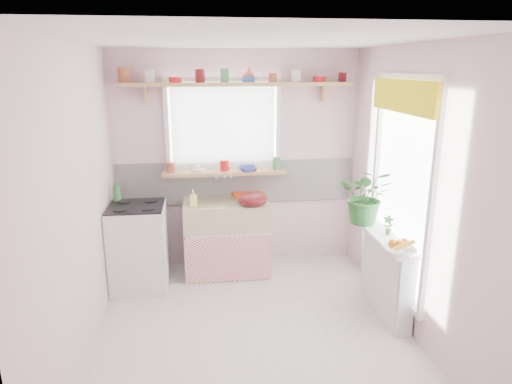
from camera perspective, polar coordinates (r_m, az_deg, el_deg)
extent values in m
plane|color=silver|center=(4.28, -0.30, -17.13)|extent=(3.20, 3.20, 0.00)
plane|color=white|center=(3.62, -0.36, 18.50)|extent=(3.20, 3.20, 0.00)
plane|color=beige|center=(5.31, -2.44, 3.94)|extent=(2.80, 0.00, 2.80)
plane|color=beige|center=(2.29, 4.68, -12.08)|extent=(2.80, 0.00, 2.80)
plane|color=beige|center=(3.86, -21.44, -1.55)|extent=(0.00, 3.20, 3.20)
plane|color=beige|center=(4.17, 19.16, -0.13)|extent=(0.00, 3.20, 3.20)
cube|color=white|center=(5.35, -2.39, 1.28)|extent=(2.74, 0.03, 0.50)
cube|color=pink|center=(5.40, -2.37, -0.78)|extent=(2.74, 0.02, 0.12)
cube|color=white|center=(5.23, -4.14, 8.18)|extent=(1.20, 0.01, 1.00)
cube|color=white|center=(5.16, -4.10, 8.09)|extent=(1.15, 0.02, 0.95)
cube|color=white|center=(4.34, 17.96, 0.57)|extent=(0.01, 1.10, 1.90)
cube|color=yellow|center=(4.18, 17.81, 11.33)|extent=(0.03, 1.20, 0.28)
cube|color=white|center=(5.30, -3.66, -7.15)|extent=(0.85, 0.55, 0.55)
cube|color=#D23D3E|center=(5.04, -3.45, -8.36)|extent=(0.95, 0.02, 0.53)
cube|color=#C6B391|center=(5.15, -3.74, -2.78)|extent=(0.95, 0.55, 0.30)
cylinder|color=silver|center=(5.28, -3.99, 2.19)|extent=(0.03, 0.22, 0.03)
cube|color=white|center=(5.04, -14.43, -6.71)|extent=(0.58, 0.58, 0.90)
cube|color=black|center=(4.89, -14.78, -1.76)|extent=(0.56, 0.56, 0.02)
cylinder|color=black|center=(4.77, -16.66, -2.13)|extent=(0.14, 0.14, 0.01)
cylinder|color=black|center=(4.73, -13.32, -2.03)|extent=(0.14, 0.14, 0.01)
cylinder|color=black|center=(5.04, -16.18, -1.18)|extent=(0.14, 0.14, 0.01)
cylinder|color=black|center=(5.00, -13.01, -1.08)|extent=(0.14, 0.14, 0.01)
cube|color=white|center=(4.59, 15.96, -10.08)|extent=(0.15, 0.90, 0.75)
cube|color=white|center=(4.43, 15.96, -5.62)|extent=(0.22, 0.95, 0.03)
cube|color=tan|center=(5.21, -3.96, 2.44)|extent=(1.40, 0.22, 0.04)
cube|color=tan|center=(5.08, -2.42, 13.31)|extent=(2.52, 0.24, 0.04)
cylinder|color=#A55133|center=(5.11, -16.13, 13.65)|extent=(0.11, 0.11, 0.12)
cylinder|color=silver|center=(5.08, -13.12, 13.84)|extent=(0.11, 0.11, 0.12)
cylinder|color=red|center=(5.06, -10.06, 13.66)|extent=(0.11, 0.11, 0.06)
cylinder|color=#590F14|center=(5.06, -7.02, 14.11)|extent=(0.11, 0.11, 0.12)
cylinder|color=#3F7F4C|center=(5.07, -3.96, 14.19)|extent=(0.11, 0.11, 0.12)
cylinder|color=#3359A5|center=(5.09, -0.91, 13.89)|extent=(0.11, 0.11, 0.06)
cylinder|color=#A55133|center=(5.12, 2.09, 14.23)|extent=(0.11, 0.11, 0.12)
cylinder|color=silver|center=(5.17, 5.05, 14.19)|extent=(0.11, 0.11, 0.12)
cylinder|color=red|center=(5.24, 7.93, 13.80)|extent=(0.11, 0.11, 0.06)
cylinder|color=#590F14|center=(5.31, 10.76, 14.02)|extent=(0.11, 0.11, 0.12)
cylinder|color=#A55133|center=(5.19, -10.83, 3.07)|extent=(0.11, 0.11, 0.12)
cylinder|color=silver|center=(5.18, -7.40, 3.19)|extent=(0.11, 0.11, 0.12)
cylinder|color=red|center=(5.19, -3.97, 2.98)|extent=(0.11, 0.11, 0.06)
cylinder|color=#590F14|center=(5.21, -0.56, 3.40)|extent=(0.11, 0.11, 0.12)
cylinder|color=#3F7F4C|center=(5.26, 2.80, 3.49)|extent=(0.11, 0.11, 0.12)
cube|color=#FF5216|center=(5.31, -0.98, -0.28)|extent=(0.38, 0.30, 0.03)
ellipsoid|color=#590F13|center=(4.92, -0.41, -0.91)|extent=(0.41, 0.41, 0.15)
imported|color=#255C25|center=(4.67, 13.66, -0.48)|extent=(0.65, 0.61, 0.57)
imported|color=white|center=(4.05, 17.42, -7.02)|extent=(0.28, 0.28, 0.07)
imported|color=#366829|center=(4.46, 16.20, -4.00)|extent=(0.12, 0.10, 0.19)
imported|color=#F9FD70|center=(4.95, -7.84, -0.75)|extent=(0.08, 0.08, 0.18)
imported|color=white|center=(5.24, -7.59, 3.14)|extent=(0.12, 0.12, 0.09)
imported|color=#374BB5|center=(5.16, -1.08, 2.92)|extent=(0.25, 0.25, 0.06)
imported|color=#B05036|center=(5.15, -0.89, 14.44)|extent=(0.16, 0.16, 0.15)
imported|color=#3E7C3F|center=(5.08, -17.05, 0.19)|extent=(0.10, 0.10, 0.23)
sphere|color=orange|center=(4.03, 17.49, -6.27)|extent=(0.08, 0.08, 0.08)
sphere|color=orange|center=(4.08, 18.09, -6.05)|extent=(0.08, 0.08, 0.08)
sphere|color=orange|center=(4.03, 16.72, -6.22)|extent=(0.08, 0.08, 0.08)
cylinder|color=gold|center=(3.99, 18.06, -6.37)|extent=(0.18, 0.04, 0.10)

